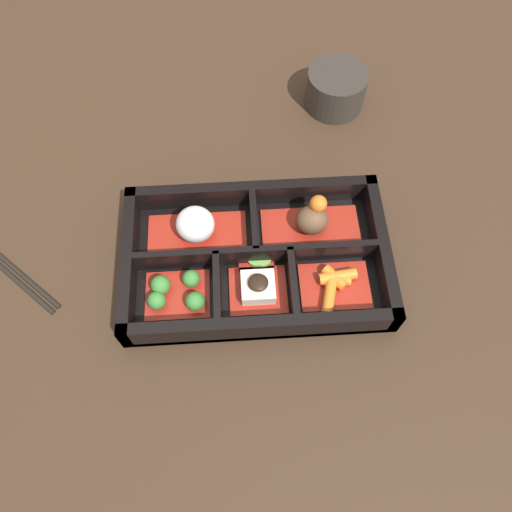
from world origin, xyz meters
TOP-DOWN VIEW (x-y plane):
  - ground_plane at (0.00, 0.00)m, footprint 3.00×3.00m
  - bento_base at (0.00, 0.00)m, footprint 0.32×0.20m
  - bento_rim at (-0.00, -0.00)m, footprint 0.32×0.20m
  - bowl_rice at (-0.07, 0.04)m, footprint 0.13×0.06m
  - bowl_stew at (0.07, 0.04)m, footprint 0.13×0.06m
  - bowl_greens at (-0.10, -0.04)m, footprint 0.08×0.06m
  - bowl_tofu at (-0.00, -0.04)m, footprint 0.07×0.06m
  - bowl_carrots at (0.09, -0.04)m, footprint 0.08×0.07m
  - bowl_pickles at (0.00, 0.00)m, footprint 0.04×0.03m
  - tea_cup at (0.13, 0.27)m, footprint 0.09×0.09m

SIDE VIEW (x-z plane):
  - ground_plane at x=0.00m, z-range 0.00..0.00m
  - bento_base at x=0.00m, z-range 0.00..0.01m
  - bowl_pickles at x=0.00m, z-range 0.01..0.02m
  - bowl_carrots at x=0.09m, z-range 0.01..0.03m
  - bowl_tofu at x=0.00m, z-range 0.00..0.04m
  - bowl_greens at x=-0.10m, z-range 0.01..0.04m
  - bento_rim at x=0.00m, z-range 0.00..0.04m
  - bowl_stew at x=0.07m, z-range 0.00..0.06m
  - tea_cup at x=0.13m, z-range 0.00..0.06m
  - bowl_rice at x=-0.07m, z-range 0.01..0.06m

